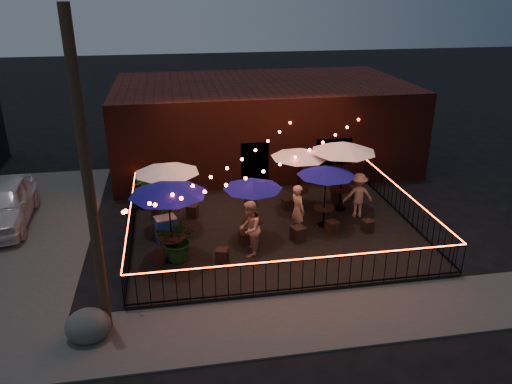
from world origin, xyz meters
TOP-DOWN VIEW (x-y plane):
  - ground at (0.00, 0.00)m, footprint 110.00×110.00m
  - patio at (0.00, 2.00)m, footprint 10.00×8.00m
  - sidewalk at (0.00, -3.25)m, footprint 18.00×2.50m
  - brick_building at (1.00, 9.99)m, footprint 14.00×8.00m
  - utility_pole at (-5.40, -2.60)m, footprint 0.26×0.26m
  - fence_front at (0.00, -2.00)m, footprint 10.00×0.04m
  - fence_left at (-5.00, 2.00)m, footprint 0.04×8.00m
  - fence_right at (5.00, 2.00)m, footprint 0.04×8.00m
  - festoon_lights at (-1.01, 1.70)m, footprint 10.02×8.72m
  - cafe_table_0 at (-3.65, 0.38)m, footprint 2.85×2.85m
  - cafe_table_1 at (-3.66, 2.69)m, footprint 2.89×2.89m
  - cafe_table_2 at (-0.87, 1.36)m, footprint 2.23×2.23m
  - cafe_table_3 at (1.33, 3.64)m, footprint 2.95×2.95m
  - cafe_table_4 at (1.85, 1.97)m, footprint 2.58×2.58m
  - cafe_table_5 at (2.92, 3.29)m, footprint 2.68×2.68m
  - bistro_chair_0 at (-4.10, 0.26)m, footprint 0.40×0.40m
  - bistro_chair_1 at (-2.10, 0.00)m, footprint 0.47×0.47m
  - bistro_chair_2 at (-4.11, 3.73)m, footprint 0.51×0.51m
  - bistro_chair_3 at (-2.84, 3.54)m, footprint 0.51×0.51m
  - bistro_chair_4 at (-1.18, 1.04)m, footprint 0.44×0.44m
  - bistro_chair_5 at (0.64, 0.98)m, footprint 0.54×0.54m
  - bistro_chair_6 at (-0.52, 4.08)m, footprint 0.47×0.47m
  - bistro_chair_7 at (0.87, 3.60)m, footprint 0.44×0.44m
  - bistro_chair_8 at (1.96, 1.31)m, footprint 0.51×0.51m
  - bistro_chair_9 at (3.26, 1.23)m, footprint 0.44×0.44m
  - bistro_chair_10 at (3.05, 4.09)m, footprint 0.51×0.51m
  - bistro_chair_11 at (3.92, 4.11)m, footprint 0.45×0.45m
  - patron_a at (0.74, 1.51)m, footprint 0.64×0.78m
  - patron_b at (-1.16, 0.31)m, footprint 0.97×1.10m
  - patron_c at (3.34, 2.51)m, footprint 1.18×0.75m
  - potted_shrub_a at (-3.41, 0.36)m, footprint 1.65×1.56m
  - potted_shrub_b at (-3.85, 2.13)m, footprint 0.78×0.65m
  - potted_shrub_c at (-4.60, 4.77)m, footprint 0.73×0.73m
  - cooler at (-3.83, 1.73)m, footprint 0.80×0.67m
  - boulder at (-5.81, -2.98)m, footprint 1.17×1.06m
  - car_white at (-9.76, 4.44)m, footprint 2.19×4.86m

SIDE VIEW (x-z plane):
  - ground at x=0.00m, z-range 0.00..0.00m
  - sidewalk at x=0.00m, z-range 0.00..0.05m
  - patio at x=0.00m, z-range 0.00..0.15m
  - bistro_chair_0 at x=-4.10m, z-range 0.15..0.56m
  - bistro_chair_9 at x=3.26m, z-range 0.15..0.58m
  - bistro_chair_11 at x=3.92m, z-range 0.15..0.59m
  - bistro_chair_7 at x=0.87m, z-range 0.15..0.59m
  - bistro_chair_4 at x=-1.18m, z-range 0.15..0.59m
  - bistro_chair_1 at x=-2.10m, z-range 0.15..0.60m
  - bistro_chair_8 at x=1.96m, z-range 0.15..0.62m
  - bistro_chair_6 at x=-0.52m, z-range 0.15..0.62m
  - bistro_chair_3 at x=-2.84m, z-range 0.15..0.62m
  - bistro_chair_2 at x=-4.11m, z-range 0.15..0.63m
  - boulder at x=-5.81m, z-range 0.00..0.79m
  - bistro_chair_10 at x=3.05m, z-range 0.15..0.66m
  - bistro_chair_5 at x=0.64m, z-range 0.15..0.66m
  - cooler at x=-3.83m, z-range 0.16..1.07m
  - fence_front at x=0.00m, z-range 0.14..1.18m
  - fence_left at x=-5.00m, z-range 0.14..1.18m
  - fence_right at x=5.00m, z-range 0.14..1.18m
  - potted_shrub_c at x=-4.60m, z-range 0.15..1.46m
  - car_white at x=-9.76m, z-range 0.00..1.62m
  - potted_shrub_b at x=-3.85m, z-range 0.15..1.52m
  - potted_shrub_a at x=-3.41m, z-range 0.15..1.60m
  - patron_c at x=3.34m, z-range 0.15..1.88m
  - patron_a at x=0.74m, z-range 0.15..1.99m
  - patron_b at x=-1.16m, z-range 0.15..2.03m
  - brick_building at x=1.00m, z-range 0.00..4.00m
  - cafe_table_2 at x=-0.87m, z-range 1.07..3.28m
  - cafe_table_4 at x=1.85m, z-range 1.10..3.41m
  - cafe_table_3 at x=1.33m, z-range 1.17..3.65m
  - cafe_table_1 at x=-3.66m, z-range 1.19..3.69m
  - festoon_lights at x=-1.01m, z-range 1.86..3.18m
  - cafe_table_0 at x=-3.65m, z-range 1.25..3.92m
  - cafe_table_5 at x=2.92m, z-range 1.28..4.03m
  - utility_pole at x=-5.40m, z-range 0.00..8.00m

